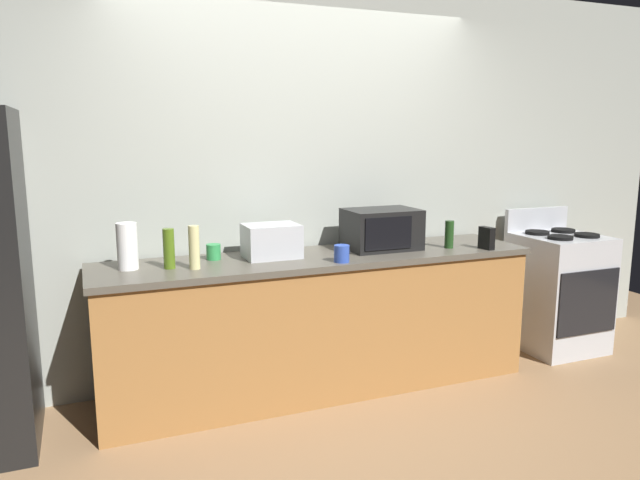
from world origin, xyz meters
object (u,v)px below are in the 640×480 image
at_px(stove_range, 558,291).
at_px(bottle_wine, 449,234).
at_px(toaster_oven, 271,241).
at_px(microwave, 382,229).
at_px(cordless_phone, 487,238).
at_px(mug_green, 214,252).
at_px(paper_towel_roll, 127,246).
at_px(bottle_vinegar, 194,247).
at_px(mug_blue, 342,254).
at_px(bottle_olive_oil, 169,249).

xyz_separation_m(stove_range, bottle_wine, (-1.09, -0.10, 0.53)).
relative_size(stove_range, toaster_oven, 3.18).
distance_m(microwave, bottle_wine, 0.47).
distance_m(cordless_phone, mug_green, 1.82).
bearing_deg(toaster_oven, microwave, -0.91).
distance_m(paper_towel_roll, bottle_vinegar, 0.38).
bearing_deg(toaster_oven, stove_range, -1.50).
xyz_separation_m(cordless_phone, bottle_vinegar, (-1.94, 0.14, 0.05)).
relative_size(paper_towel_roll, cordless_phone, 1.80).
distance_m(toaster_oven, bottle_vinegar, 0.53).
xyz_separation_m(microwave, mug_green, (-1.13, 0.08, -0.09)).
distance_m(microwave, mug_blue, 0.51).
bearing_deg(bottle_vinegar, bottle_wine, -0.42).
distance_m(paper_towel_roll, mug_green, 0.53).
distance_m(toaster_oven, cordless_phone, 1.46).
bearing_deg(bottle_vinegar, stove_range, 1.74).
bearing_deg(mug_blue, microwave, 33.82).
bearing_deg(bottle_vinegar, paper_towel_roll, 159.19).
bearing_deg(toaster_oven, bottle_olive_oil, -173.08).
bearing_deg(mug_blue, toaster_oven, 140.31).
height_order(bottle_vinegar, mug_green, bottle_vinegar).
relative_size(stove_range, microwave, 2.25).
distance_m(bottle_vinegar, mug_blue, 0.88).
height_order(toaster_oven, bottle_olive_oil, bottle_olive_oil).
xyz_separation_m(paper_towel_roll, mug_green, (0.51, 0.08, -0.09)).
bearing_deg(stove_range, toaster_oven, 178.50).
xyz_separation_m(cordless_phone, mug_green, (-1.78, 0.36, -0.03)).
xyz_separation_m(bottle_olive_oil, bottle_wine, (1.86, -0.08, -0.02)).
xyz_separation_m(toaster_oven, bottle_vinegar, (-0.51, -0.15, 0.02)).
distance_m(paper_towel_roll, mug_blue, 1.25).
distance_m(stove_range, toaster_oven, 2.37).
bearing_deg(cordless_phone, toaster_oven, 161.96).
distance_m(paper_towel_roll, cordless_phone, 2.31).
relative_size(paper_towel_roll, mug_green, 2.81).
bearing_deg(microwave, stove_range, -1.80).
relative_size(paper_towel_roll, bottle_vinegar, 1.07).
bearing_deg(bottle_olive_oil, mug_blue, -12.20).
bearing_deg(mug_green, paper_towel_roll, -170.96).
height_order(paper_towel_roll, cordless_phone, paper_towel_roll).
height_order(bottle_olive_oil, mug_blue, bottle_olive_oil).
height_order(toaster_oven, bottle_wine, toaster_oven).
bearing_deg(stove_range, mug_green, 177.16).
relative_size(microwave, cordless_phone, 3.20).
bearing_deg(mug_blue, bottle_olive_oil, 167.80).
bearing_deg(cordless_phone, bottle_wine, 142.30).
distance_m(bottle_olive_oil, mug_blue, 1.02).
height_order(microwave, cordless_phone, microwave).
bearing_deg(mug_green, cordless_phone, -11.34).
relative_size(stove_range, mug_green, 11.25).
xyz_separation_m(stove_range, microwave, (-1.53, 0.05, 0.57)).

